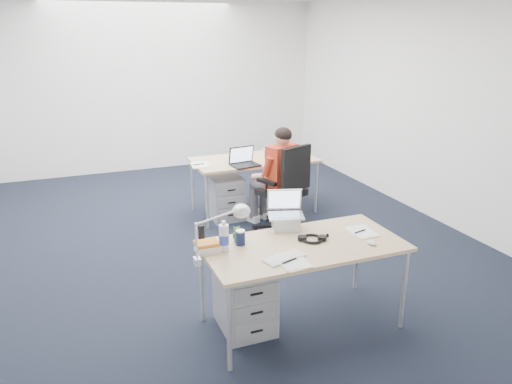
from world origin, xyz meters
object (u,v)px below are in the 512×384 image
at_px(seated_person, 274,177).
at_px(water_bottle, 224,236).
at_px(drawer_pedestal_far, 225,197).
at_px(headphones, 312,238).
at_px(computer_mouse, 372,243).
at_px(can_koozie, 240,237).
at_px(wireless_keyboard, 285,258).
at_px(office_chair, 283,206).
at_px(sunglasses, 325,237).
at_px(silver_laptop, 286,211).
at_px(desk_lamp, 214,234).
at_px(bear_figurine, 237,234).
at_px(drawer_pedestal_near, 245,298).
at_px(dark_laptop, 246,156).
at_px(cordless_phone, 202,234).
at_px(desk_far, 254,162).
at_px(desk_near, 303,249).
at_px(book_stack, 208,247).
at_px(far_cup, 266,153).

xyz_separation_m(seated_person, water_bottle, (-1.28, -1.97, 0.22)).
xyz_separation_m(drawer_pedestal_far, headphones, (-0.09, -2.55, 0.47)).
height_order(computer_mouse, can_koozie, can_koozie).
xyz_separation_m(computer_mouse, can_koozie, (-0.97, 0.39, 0.05)).
bearing_deg(wireless_keyboard, office_chair, 50.26).
bearing_deg(can_koozie, sunglasses, -10.83).
bearing_deg(silver_laptop, desk_lamp, -135.05).
relative_size(wireless_keyboard, bear_figurine, 2.45).
bearing_deg(drawer_pedestal_near, water_bottle, -174.99).
bearing_deg(computer_mouse, silver_laptop, 113.44).
relative_size(can_koozie, dark_laptop, 0.37).
bearing_deg(computer_mouse, headphones, 129.62).
height_order(drawer_pedestal_near, cordless_phone, cordless_phone).
distance_m(desk_far, can_koozie, 2.71).
distance_m(bear_figurine, sunglasses, 0.73).
xyz_separation_m(desk_near, desk_lamp, (-0.75, -0.04, 0.27)).
height_order(desk_far, dark_laptop, dark_laptop).
relative_size(seated_person, dark_laptop, 3.75).
relative_size(drawer_pedestal_far, headphones, 2.32).
distance_m(desk_far, headphones, 2.66).
height_order(bear_figurine, book_stack, bear_figurine).
bearing_deg(book_stack, headphones, -6.80).
distance_m(seated_person, dark_laptop, 0.44).
distance_m(silver_laptop, headphones, 0.35).
bearing_deg(computer_mouse, book_stack, 146.01).
distance_m(headphones, can_koozie, 0.59).
bearing_deg(can_koozie, office_chair, 55.88).
distance_m(water_bottle, far_cup, 2.92).
height_order(cordless_phone, dark_laptop, dark_laptop).
height_order(book_stack, desk_lamp, desk_lamp).
height_order(office_chair, desk_lamp, desk_lamp).
relative_size(drawer_pedestal_far, wireless_keyboard, 1.71).
xyz_separation_m(desk_far, silver_laptop, (-0.61, -2.31, 0.21)).
bearing_deg(cordless_phone, headphones, -28.81).
bearing_deg(book_stack, cordless_phone, 90.00).
bearing_deg(bear_figurine, sunglasses, 4.34).
xyz_separation_m(office_chair, cordless_phone, (-1.46, -1.60, 0.50)).
bearing_deg(seated_person, book_stack, -148.33).
height_order(drawer_pedestal_near, computer_mouse, computer_mouse).
height_order(computer_mouse, cordless_phone, cordless_phone).
distance_m(wireless_keyboard, bear_figurine, 0.49).
height_order(desk_far, headphones, headphones).
bearing_deg(cordless_phone, dark_laptop, 49.89).
distance_m(drawer_pedestal_near, far_cup, 2.87).
xyz_separation_m(desk_near, book_stack, (-0.75, 0.14, 0.09)).
bearing_deg(desk_near, sunglasses, 10.70).
bearing_deg(water_bottle, seated_person, 56.98).
relative_size(seated_person, headphones, 5.30).
bearing_deg(computer_mouse, wireless_keyboard, 160.04).
xyz_separation_m(office_chair, computer_mouse, (-0.21, -2.13, 0.44)).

